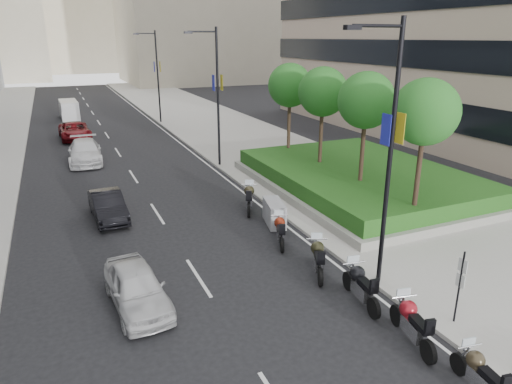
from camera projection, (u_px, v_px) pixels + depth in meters
ground at (284, 327)px, 13.90m from camera, size 160.00×160.00×0.00m
sidewalk_right at (224, 129)px, 43.29m from camera, size 10.00×100.00×0.15m
lane_edge at (169, 135)px, 41.28m from camera, size 0.12×100.00×0.01m
lane_centre at (110, 139)px, 39.29m from camera, size 0.12×100.00×0.01m
planter at (359, 184)px, 26.26m from camera, size 10.00×14.00×0.40m
hedge at (360, 174)px, 26.07m from camera, size 9.40×13.40×0.80m
tree_0 at (425, 113)px, 18.86m from camera, size 2.80×2.80×6.30m
tree_1 at (366, 101)px, 22.32m from camera, size 2.80×2.80×6.30m
tree_2 at (323, 92)px, 25.78m from camera, size 2.80×2.80×6.30m
tree_3 at (290, 86)px, 29.25m from camera, size 2.80×2.80×6.30m
lamp_post_0 at (387, 146)px, 14.71m from camera, size 2.34×0.45×9.00m
lamp_post_1 at (215, 91)px, 29.43m from camera, size 2.34×0.45×9.00m
lamp_post_2 at (156, 72)px, 45.01m from camera, size 2.34×0.45×9.00m
parking_sign at (460, 284)px, 13.53m from camera, size 0.06×0.32×2.50m
motorcycle_0 at (480, 375)px, 11.15m from camera, size 0.71×2.12×1.06m
motorcycle_1 at (412, 323)px, 13.05m from camera, size 0.83×2.38×1.20m
motorcycle_2 at (360, 285)px, 15.01m from camera, size 0.81×2.43×1.21m
motorcycle_3 at (318, 258)px, 16.90m from camera, size 1.16×2.20×1.17m
motorcycle_4 at (280, 231)px, 19.37m from camera, size 1.00×2.12×1.11m
motorcycle_5 at (274, 213)px, 21.38m from camera, size 1.15×1.97×1.12m
motorcycle_6 at (249, 198)px, 23.10m from camera, size 1.19×2.29×1.22m
car_a at (137, 287)px, 14.79m from camera, size 1.91×4.15×1.38m
car_b at (108, 206)px, 22.02m from camera, size 1.58×4.07×1.32m
car_c at (85, 152)px, 31.94m from camera, size 2.44×5.43×1.54m
car_d at (75, 131)px, 39.20m from camera, size 2.61×5.30×1.45m
delivery_van at (69, 110)px, 49.05m from camera, size 1.87×4.58×1.90m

